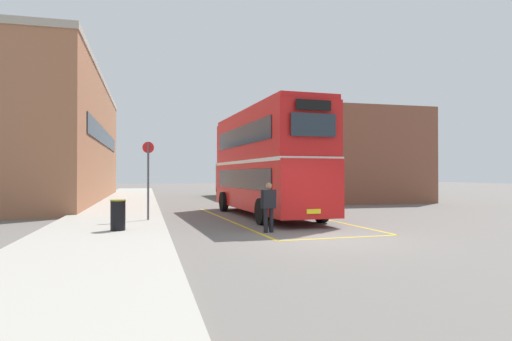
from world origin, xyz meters
name	(u,v)px	position (x,y,z in m)	size (l,w,h in m)	color
ground_plane	(233,205)	(0.00, 14.40, 0.00)	(135.60, 135.60, 0.00)	#66605B
sidewalk_left	(124,204)	(-6.50, 16.80, 0.07)	(4.00, 57.60, 0.14)	#A39E93
brick_building_left	(65,140)	(-10.71, 21.33, 4.32)	(5.34, 25.66, 8.62)	#9E6647
depot_building_right	(330,159)	(9.49, 21.62, 3.18)	(8.04, 16.90, 6.37)	brown
double_decker_bus	(266,161)	(0.11, 7.28, 2.51)	(3.17, 10.30, 4.75)	black
single_deck_bus	(238,178)	(2.24, 23.81, 1.64)	(2.81, 9.05, 3.02)	black
pedestrian_boarding	(269,204)	(-1.29, 1.91, 0.93)	(0.54, 0.31, 1.63)	black
litter_bin	(118,215)	(-6.03, 2.52, 0.63)	(0.48, 0.48, 0.97)	black
bus_stop_sign	(148,173)	(-5.10, 5.57, 1.94)	(0.44, 0.08, 3.02)	#4C4C51
bay_marking_yellow	(279,220)	(0.16, 5.39, 0.00)	(4.81, 12.41, 0.01)	gold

